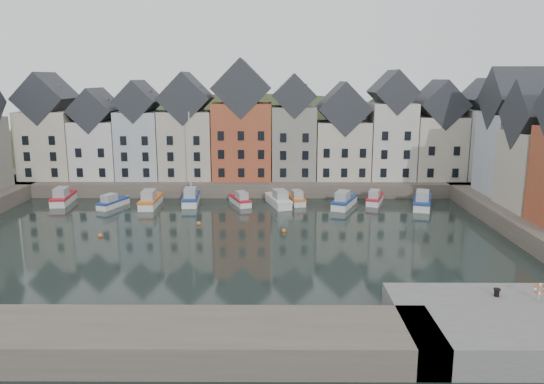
{
  "coord_description": "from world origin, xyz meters",
  "views": [
    {
      "loc": [
        4.97,
        -52.09,
        16.86
      ],
      "look_at": [
        4.65,
        6.0,
        4.38
      ],
      "focal_mm": 35.0,
      "sensor_mm": 36.0,
      "label": 1
    }
  ],
  "objects_px": {
    "boat_a": "(63,198)",
    "life_ring_post": "(539,289)",
    "boat_d": "(191,198)",
    "mooring_bollard": "(497,292)"
  },
  "relations": [
    {
      "from": "boat_d",
      "to": "mooring_bollard",
      "type": "height_order",
      "value": "boat_d"
    },
    {
      "from": "boat_a",
      "to": "life_ring_post",
      "type": "height_order",
      "value": "life_ring_post"
    },
    {
      "from": "boat_a",
      "to": "boat_d",
      "type": "distance_m",
      "value": 17.62
    },
    {
      "from": "boat_a",
      "to": "mooring_bollard",
      "type": "relative_size",
      "value": 12.22
    },
    {
      "from": "boat_d",
      "to": "boat_a",
      "type": "bearing_deg",
      "value": 175.42
    },
    {
      "from": "boat_d",
      "to": "life_ring_post",
      "type": "bearing_deg",
      "value": -55.32
    },
    {
      "from": "boat_d",
      "to": "mooring_bollard",
      "type": "bearing_deg",
      "value": -57.21
    },
    {
      "from": "boat_d",
      "to": "mooring_bollard",
      "type": "xyz_separation_m",
      "value": [
        27.0,
        -36.17,
        1.48
      ]
    },
    {
      "from": "boat_a",
      "to": "life_ring_post",
      "type": "xyz_separation_m",
      "value": [
        47.14,
        -37.13,
        2.1
      ]
    },
    {
      "from": "life_ring_post",
      "to": "boat_d",
      "type": "bearing_deg",
      "value": 128.64
    }
  ]
}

